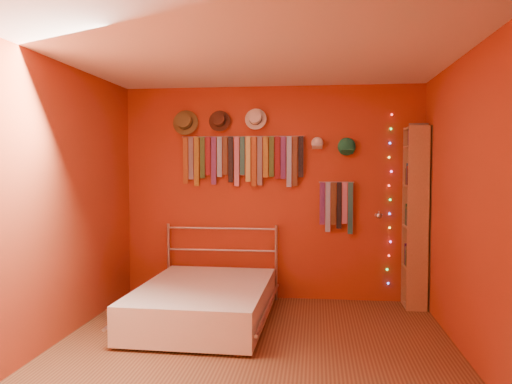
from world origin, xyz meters
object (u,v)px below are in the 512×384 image
at_px(tie_rack, 242,158).
at_px(reading_lamp, 379,215).
at_px(bed, 204,302).
at_px(bookshelf, 419,216).

relative_size(tie_rack, reading_lamp, 4.83).
distance_m(reading_lamp, bed, 2.13).
height_order(reading_lamp, bookshelf, bookshelf).
xyz_separation_m(tie_rack, bookshelf, (1.99, -0.15, -0.65)).
height_order(tie_rack, bookshelf, bookshelf).
distance_m(tie_rack, bed, 1.76).
xyz_separation_m(tie_rack, reading_lamp, (1.55, -0.17, -0.64)).
bearing_deg(bookshelf, bed, -160.22).
distance_m(bookshelf, bed, 2.51).
bearing_deg(bookshelf, reading_lamp, -178.37).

